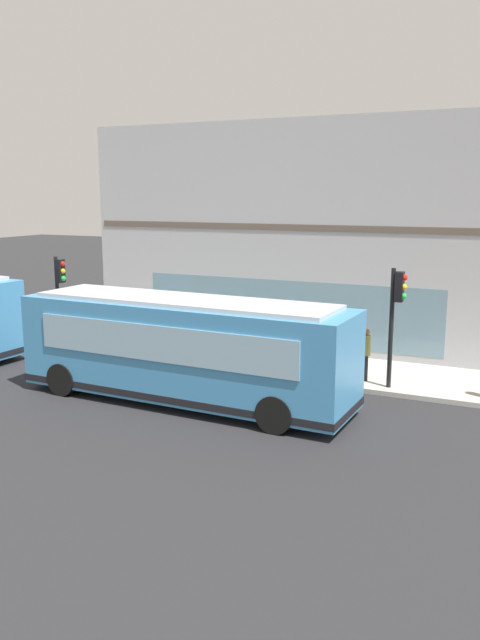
# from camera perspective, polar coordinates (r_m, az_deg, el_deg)

# --- Properties ---
(ground) EXTENTS (120.00, 120.00, 0.00)m
(ground) POSITION_cam_1_polar(r_m,az_deg,el_deg) (19.24, -2.91, -7.08)
(ground) COLOR #262628
(sidewalk_curb) EXTENTS (3.75, 40.00, 0.15)m
(sidewalk_curb) POSITION_cam_1_polar(r_m,az_deg,el_deg) (23.10, 2.29, -3.77)
(sidewalk_curb) COLOR #B2ADA3
(sidewalk_curb) RESTS_ON ground
(building_corner) EXTENTS (7.56, 16.75, 8.69)m
(building_corner) POSITION_cam_1_polar(r_m,az_deg,el_deg) (27.66, 6.91, 7.57)
(building_corner) COLOR #A8A8AD
(building_corner) RESTS_ON ground
(city_bus_nearside) EXTENTS (2.87, 10.12, 3.07)m
(city_bus_nearside) POSITION_cam_1_polar(r_m,az_deg,el_deg) (18.75, -5.03, -2.65)
(city_bus_nearside) COLOR #3F8CC6
(city_bus_nearside) RESTS_ON ground
(traffic_light_near_corner) EXTENTS (0.32, 0.49, 3.68)m
(traffic_light_near_corner) POSITION_cam_1_polar(r_m,az_deg,el_deg) (19.88, 13.65, 1.28)
(traffic_light_near_corner) COLOR black
(traffic_light_near_corner) RESTS_ON sidewalk_curb
(traffic_light_down_block) EXTENTS (0.32, 0.49, 3.49)m
(traffic_light_down_block) POSITION_cam_1_polar(r_m,az_deg,el_deg) (25.80, -15.65, 3.08)
(traffic_light_down_block) COLOR black
(traffic_light_down_block) RESTS_ON sidewalk_curb
(fire_hydrant) EXTENTS (0.35, 0.35, 0.74)m
(fire_hydrant) POSITION_cam_1_polar(r_m,az_deg,el_deg) (21.93, 4.36, -3.42)
(fire_hydrant) COLOR gold
(fire_hydrant) RESTS_ON sidewalk_curb
(pedestrian_near_hydrant) EXTENTS (0.32, 0.32, 1.79)m
(pedestrian_near_hydrant) POSITION_cam_1_polar(r_m,az_deg,el_deg) (27.67, -11.35, 0.86)
(pedestrian_near_hydrant) COLOR silver
(pedestrian_near_hydrant) RESTS_ON sidewalk_curb
(pedestrian_by_light_pole) EXTENTS (0.32, 0.32, 1.68)m
(pedestrian_by_light_pole) POSITION_cam_1_polar(r_m,az_deg,el_deg) (20.84, 11.03, -2.66)
(pedestrian_by_light_pole) COLOR black
(pedestrian_by_light_pole) RESTS_ON sidewalk_curb
(newspaper_vending_box) EXTENTS (0.44, 0.42, 0.90)m
(newspaper_vending_box) POSITION_cam_1_polar(r_m,az_deg,el_deg) (22.91, -1.62, -2.53)
(newspaper_vending_box) COLOR #197233
(newspaper_vending_box) RESTS_ON sidewalk_curb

